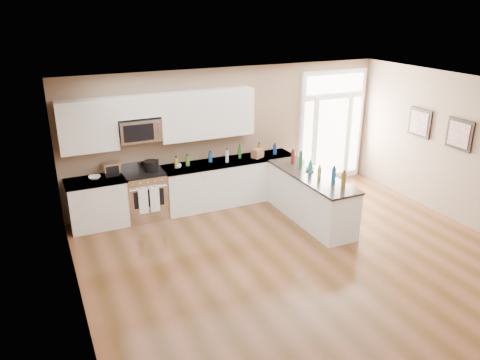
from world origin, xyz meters
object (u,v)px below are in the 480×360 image
object	(u,v)px
peninsula_cabinet	(310,199)
stockpot	(151,165)
kitchen_range	(145,195)
toaster_oven	(111,169)

from	to	relation	value
peninsula_cabinet	stockpot	size ratio (longest dim) A/B	8.33
kitchen_range	toaster_oven	size ratio (longest dim) A/B	3.56
peninsula_cabinet	stockpot	world-z (taller)	stockpot
kitchen_range	stockpot	world-z (taller)	stockpot
stockpot	toaster_oven	world-z (taller)	toaster_oven
peninsula_cabinet	kitchen_range	size ratio (longest dim) A/B	2.15
peninsula_cabinet	stockpot	bearing A→B (deg)	151.53
peninsula_cabinet	stockpot	distance (m)	3.16
kitchen_range	stockpot	bearing A→B (deg)	9.54
kitchen_range	toaster_oven	world-z (taller)	toaster_oven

